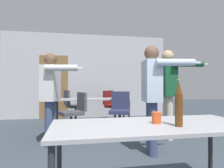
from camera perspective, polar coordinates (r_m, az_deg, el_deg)
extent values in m
cube|color=#BCBCC1|center=(6.80, -6.96, 2.32)|extent=(5.43, 0.10, 2.78)
cube|color=olive|center=(6.75, -16.28, -0.76)|extent=(0.90, 0.02, 2.05)
cube|color=#A8A8AD|center=(1.89, 11.56, -11.54)|extent=(1.82, 0.81, 0.03)
cylinder|color=#2D2D33|center=(2.20, -14.86, -19.79)|extent=(0.05, 0.05, 0.70)
cylinder|color=#2D2D33|center=(2.69, 26.29, -16.09)|extent=(0.05, 0.05, 0.70)
cube|color=#A8A8AD|center=(5.25, -5.59, -4.33)|extent=(1.95, 0.66, 0.03)
cylinder|color=#2D2D33|center=(5.02, -15.87, -8.68)|extent=(0.05, 0.05, 0.70)
cylinder|color=#2D2D33|center=(5.19, 4.89, -8.42)|extent=(0.05, 0.05, 0.70)
cylinder|color=#2D2D33|center=(5.55, -15.37, -7.87)|extent=(0.05, 0.05, 0.70)
cylinder|color=#2D2D33|center=(5.70, 3.42, -7.68)|extent=(0.05, 0.05, 0.70)
cylinder|color=beige|center=(4.30, 15.19, -8.96)|extent=(0.14, 0.14, 0.86)
cylinder|color=beige|center=(4.13, 16.11, -9.33)|extent=(0.14, 0.14, 0.86)
cube|color=#195633|center=(4.17, 15.62, 1.41)|extent=(0.29, 0.47, 0.68)
sphere|color=#DBAD89|center=(4.21, 15.62, 7.68)|extent=(0.24, 0.24, 0.24)
cylinder|color=#195633|center=(4.43, 14.36, 1.07)|extent=(0.11, 0.11, 0.59)
cylinder|color=#195633|center=(4.05, 20.93, 5.38)|extent=(0.60, 0.17, 0.11)
cube|color=white|center=(4.20, 24.93, 5.19)|extent=(0.12, 0.05, 0.03)
cylinder|color=#3D4C75|center=(3.34, 10.86, -11.88)|extent=(0.13, 0.13, 0.82)
cylinder|color=#3D4C75|center=(3.17, 11.66, -12.52)|extent=(0.13, 0.13, 0.82)
cube|color=silver|center=(3.18, 11.23, 0.87)|extent=(0.30, 0.46, 0.65)
sphere|color=brown|center=(3.22, 11.23, 8.67)|extent=(0.23, 0.23, 0.23)
cylinder|color=silver|center=(3.44, 10.15, 0.48)|extent=(0.10, 0.10, 0.56)
cylinder|color=silver|center=(3.03, 17.64, 5.90)|extent=(0.57, 0.18, 0.10)
cube|color=white|center=(3.15, 22.95, 5.67)|extent=(0.12, 0.05, 0.03)
cylinder|color=#3D4C75|center=(3.90, -16.73, -10.34)|extent=(0.14, 0.14, 0.80)
cylinder|color=#3D4C75|center=(3.72, -17.64, -10.82)|extent=(0.14, 0.14, 0.80)
cube|color=silver|center=(3.75, -17.16, 0.24)|extent=(0.34, 0.49, 0.63)
sphere|color=brown|center=(3.78, -17.15, 6.71)|extent=(0.22, 0.22, 0.22)
cylinder|color=silver|center=(4.01, -15.91, -0.11)|extent=(0.11, 0.11, 0.55)
cylinder|color=silver|center=(3.42, -14.27, 4.49)|extent=(0.56, 0.22, 0.11)
cube|color=white|center=(3.35, -9.26, 4.59)|extent=(0.12, 0.06, 0.03)
cylinder|color=black|center=(4.68, -11.64, -13.46)|extent=(0.52, 0.52, 0.03)
cylinder|color=black|center=(4.64, -11.64, -10.98)|extent=(0.06, 0.06, 0.38)
cube|color=#4C4C51|center=(4.60, -11.63, -8.15)|extent=(0.59, 0.59, 0.08)
cube|color=#4C4C51|center=(4.67, -8.62, -4.95)|extent=(0.21, 0.43, 0.42)
cylinder|color=black|center=(4.73, 2.23, -13.34)|extent=(0.52, 0.52, 0.03)
cylinder|color=black|center=(4.68, 2.23, -10.81)|extent=(0.06, 0.06, 0.39)
cube|color=navy|center=(4.65, 2.22, -7.93)|extent=(0.58, 0.58, 0.08)
cube|color=navy|center=(4.88, 2.47, -4.62)|extent=(0.43, 0.19, 0.42)
cylinder|color=black|center=(5.98, -10.36, -10.56)|extent=(0.52, 0.52, 0.03)
cylinder|color=black|center=(5.95, -10.35, -8.51)|extent=(0.06, 0.06, 0.40)
cube|color=#4C4C51|center=(5.92, -10.35, -6.20)|extent=(0.58, 0.58, 0.08)
cube|color=#4C4C51|center=(5.82, -12.77, -3.83)|extent=(0.20, 0.43, 0.42)
cylinder|color=black|center=(6.05, 0.86, -10.44)|extent=(0.52, 0.52, 0.03)
cylinder|color=black|center=(6.02, 0.86, -8.52)|extent=(0.06, 0.06, 0.38)
cube|color=maroon|center=(5.99, 0.86, -6.33)|extent=(0.65, 0.65, 0.08)
cube|color=maroon|center=(6.13, -1.10, -3.85)|extent=(0.37, 0.34, 0.42)
cylinder|color=#563314|center=(1.81, 18.55, -7.17)|extent=(0.07, 0.07, 0.27)
cone|color=#563314|center=(1.80, 18.54, -0.88)|extent=(0.06, 0.06, 0.12)
cylinder|color=gold|center=(1.80, 18.54, 1.21)|extent=(0.03, 0.03, 0.01)
cylinder|color=#E05123|center=(1.91, 12.58, -9.40)|extent=(0.08, 0.08, 0.10)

